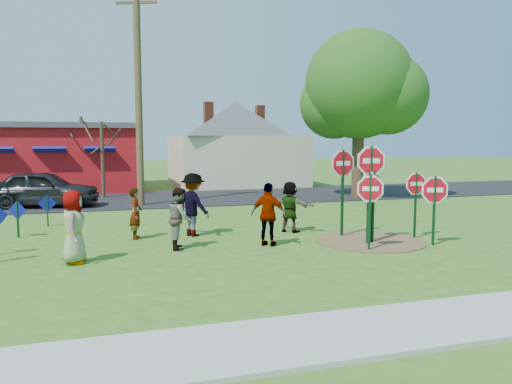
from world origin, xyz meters
TOP-DOWN VIEW (x-y plane):
  - ground at (0.00, 0.00)m, footprint 120.00×120.00m
  - sidewalk at (0.00, -7.20)m, footprint 22.00×1.80m
  - road at (0.00, 11.50)m, footprint 120.00×7.50m
  - dirt_patch at (4.50, -1.00)m, footprint 3.20×3.20m
  - red_building at (-5.50, 17.99)m, footprint 9.40×7.69m
  - cream_house at (5.50, 18.00)m, footprint 9.40×9.40m
  - stop_sign_a at (3.87, -2.05)m, footprint 0.92×0.36m
  - stop_sign_b at (4.07, -0.06)m, footprint 1.13×0.20m
  - stop_sign_c at (4.40, -1.15)m, footprint 1.14×0.19m
  - stop_sign_d at (6.03, -0.99)m, footprint 0.93×0.06m
  - stop_sign_e at (4.24, -1.35)m, footprint 1.09×0.51m
  - stop_sign_f at (5.94, -1.99)m, footprint 1.03×0.25m
  - stop_sign_g at (4.48, -1.17)m, footprint 0.93×0.56m
  - blue_diamond_c at (-5.44, 2.70)m, footprint 0.55×0.25m
  - blue_diamond_d at (-4.77, 4.50)m, footprint 0.60×0.06m
  - person_a at (-3.64, -1.21)m, footprint 0.63×0.90m
  - person_b at (-2.01, 1.43)m, footprint 0.48×0.62m
  - person_c at (-0.95, -0.31)m, footprint 0.73×0.89m
  - person_d at (-0.29, 1.38)m, footprint 1.28×1.45m
  - person_e at (1.47, -0.72)m, footprint 1.08×0.99m
  - person_f at (2.80, 1.08)m, footprint 1.40×1.45m
  - suv at (-5.42, 9.74)m, footprint 4.95×2.71m
  - utility_pole at (-1.29, 9.13)m, footprint 2.34×1.08m
  - leafy_tree at (9.51, 8.68)m, footprint 5.91×5.39m
  - bare_tree_east at (-3.93, 14.91)m, footprint 1.80×1.80m
  - bare_tree_extra at (-2.89, 12.69)m, footprint 1.80×1.80m

SIDE VIEW (x-z plane):
  - ground at x=0.00m, z-range 0.00..0.00m
  - dirt_patch at x=4.50m, z-range 0.00..0.03m
  - road at x=0.00m, z-range 0.00..0.04m
  - sidewalk at x=0.00m, z-range 0.00..0.08m
  - blue_diamond_d at x=-4.77m, z-range 0.12..1.23m
  - blue_diamond_c at x=-5.44m, z-range 0.13..1.26m
  - person_b at x=-2.01m, z-range 0.00..1.54m
  - person_f at x=2.80m, z-range 0.00..1.65m
  - suv at x=-5.42m, z-range 0.04..1.63m
  - person_c at x=-0.95m, z-range 0.00..1.68m
  - person_a at x=-3.64m, z-range 0.00..1.77m
  - person_e at x=1.47m, z-range 0.00..1.78m
  - person_d at x=-0.29m, z-range 0.00..1.95m
  - stop_sign_f at x=5.94m, z-range 0.40..2.50m
  - stop_sign_e at x=4.24m, z-range 0.36..2.57m
  - stop_sign_a at x=3.87m, z-range 0.41..2.57m
  - stop_sign_d at x=6.03m, z-range 0.44..2.57m
  - stop_sign_g at x=4.48m, z-range 0.40..2.63m
  - red_building at x=-5.50m, z-range 0.02..3.92m
  - stop_sign_b at x=4.07m, z-range 0.62..3.44m
  - stop_sign_c at x=4.40m, z-range 0.59..3.54m
  - bare_tree_extra at x=-2.89m, z-range 0.57..4.46m
  - bare_tree_east at x=-3.93m, z-range 0.62..4.82m
  - cream_house at x=5.50m, z-range -0.33..6.17m
  - utility_pole at x=-1.29m, z-range 0.27..10.40m
  - leafy_tree at x=9.51m, z-range 1.21..9.60m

